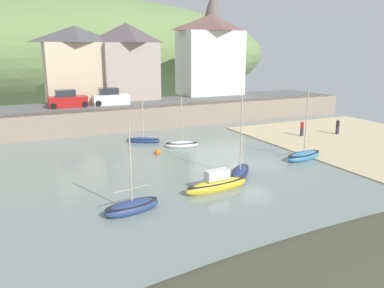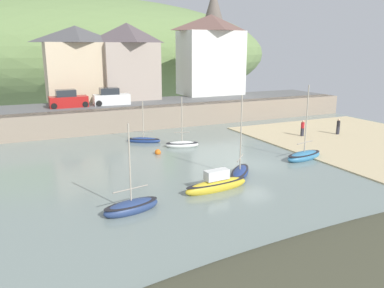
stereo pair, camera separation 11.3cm
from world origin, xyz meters
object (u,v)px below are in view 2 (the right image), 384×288
Objects in this scene: sailboat_white_hull at (216,185)px; mooring_buoy at (158,152)px; parked_car_by_wall at (111,98)px; waterfront_building_right at (211,55)px; sailboat_nearest_shore at (144,140)px; parked_car_near_slipway at (68,100)px; dinghy_open_wooden at (131,207)px; sailboat_far_left at (182,144)px; person_on_slipway at (303,127)px; rowboat_small_beached at (304,156)px; waterfront_building_left at (77,64)px; person_near_water at (338,126)px; church_with_spire at (213,39)px; sailboat_blue_trim at (240,173)px; waterfront_building_centre at (128,61)px.

mooring_buoy is (-0.32, 9.78, -0.22)m from sailboat_white_hull.
parked_car_by_wall reaches higher than mooring_buoy.
waterfront_building_right is at bearing 19.95° from parked_car_by_wall.
parked_car_near_slipway reaches higher than sailboat_nearest_shore.
dinghy_open_wooden is 14.79m from sailboat_far_left.
rowboat_small_beached is at bearing -129.60° from person_on_slipway.
person_near_water is (22.59, -20.01, -5.99)m from waterfront_building_left.
person_on_slipway is at bearing -95.05° from church_with_spire.
dinghy_open_wooden is at bearing -117.27° from mooring_buoy.
sailboat_white_hull is at bearing -2.67° from dinghy_open_wooden.
parked_car_near_slipway reaches higher than sailboat_white_hull.
sailboat_blue_trim reaches higher than sailboat_nearest_shore.
mooring_buoy is (-2.89, -1.45, -0.08)m from sailboat_far_left.
sailboat_nearest_shore is at bearing 162.94° from person_on_slipway.
waterfront_building_left is at bearing 134.62° from sailboat_nearest_shore.
mooring_buoy is (3.11, -19.07, -6.81)m from waterfront_building_left.
waterfront_building_centre is 2.06× the size of sailboat_white_hull.
waterfront_building_right is 1.75× the size of rowboat_small_beached.
waterfront_building_right is 2.68× the size of sailboat_nearest_shore.
waterfront_building_right is at bearing 67.37° from rowboat_small_beached.
sailboat_blue_trim is at bearing 5.64° from dinghy_open_wooden.
waterfront_building_left is 16.27m from sailboat_nearest_shore.
mooring_buoy is (0.27, -14.57, -3.05)m from parked_car_by_wall.
waterfront_building_left is 1.75× the size of dinghy_open_wooden.
waterfront_building_right reaches higher than waterfront_building_left.
sailboat_white_hull is at bearing -173.59° from rowboat_small_beached.
parked_car_near_slipway is 2.54× the size of person_near_water.
rowboat_small_beached reaches higher than sailboat_far_left.
parked_car_by_wall is (-3.45, 22.57, 2.95)m from sailboat_blue_trim.
mooring_buoy is at bearing 179.90° from person_on_slipway.
person_on_slipway is at bearing -0.10° from mooring_buoy.
waterfront_building_left reaches higher than sailboat_white_hull.
parked_car_by_wall reaches higher than sailboat_nearest_shore.
sailboat_blue_trim is 17.78m from person_near_water.
waterfront_building_right is 22.77m from sailboat_far_left.
sailboat_nearest_shore is 4.13m from sailboat_far_left.
sailboat_far_left is at bearing 44.44° from sailboat_blue_trim.
mooring_buoy is at bearing -85.30° from parked_car_by_wall.
dinghy_open_wooden is 5.92m from sailboat_white_hull.
parked_car_by_wall reaches higher than person_on_slipway.
sailboat_far_left is at bearing 43.62° from dinghy_open_wooden.
waterfront_building_centre reaches higher than rowboat_small_beached.
waterfront_building_centre is at bearing 79.31° from sailboat_white_hull.
waterfront_building_right is at bearing 18.93° from sailboat_blue_trim.
sailboat_nearest_shore is at bearing 55.57° from sailboat_blue_trim.
waterfront_building_centre is 2.34× the size of sailboat_nearest_shore.
sailboat_blue_trim is 1.40× the size of parked_car_by_wall.
dinghy_open_wooden is at bearing -175.99° from sailboat_white_hull.
church_with_spire reaches higher than parked_car_near_slipway.
sailboat_nearest_shore is (3.40, -14.41, -6.75)m from waterfront_building_left.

